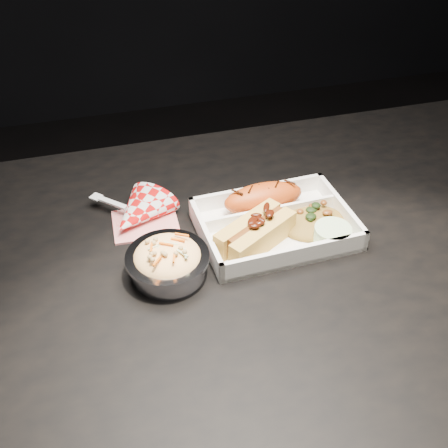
{
  "coord_description": "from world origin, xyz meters",
  "views": [
    {
      "loc": [
        -0.25,
        -0.63,
        1.36
      ],
      "look_at": [
        -0.07,
        0.02,
        0.81
      ],
      "focal_mm": 45.0,
      "sensor_mm": 36.0,
      "label": 1
    }
  ],
  "objects_px": {
    "food_tray": "(274,227)",
    "foil_coleslaw_cup": "(168,261)",
    "hotdog": "(255,231)",
    "fried_pastry": "(263,198)",
    "napkin_fork": "(138,214)",
    "dining_table": "(266,292)"
  },
  "relations": [
    {
      "from": "food_tray",
      "to": "foil_coleslaw_cup",
      "type": "bearing_deg",
      "value": -166.35
    },
    {
      "from": "foil_coleslaw_cup",
      "to": "napkin_fork",
      "type": "height_order",
      "value": "napkin_fork"
    },
    {
      "from": "foil_coleslaw_cup",
      "to": "napkin_fork",
      "type": "relative_size",
      "value": 0.84
    },
    {
      "from": "fried_pastry",
      "to": "napkin_fork",
      "type": "bearing_deg",
      "value": 171.09
    },
    {
      "from": "dining_table",
      "to": "food_tray",
      "type": "height_order",
      "value": "food_tray"
    },
    {
      "from": "dining_table",
      "to": "hotdog",
      "type": "relative_size",
      "value": 8.18
    },
    {
      "from": "hotdog",
      "to": "napkin_fork",
      "type": "bearing_deg",
      "value": 115.21
    },
    {
      "from": "dining_table",
      "to": "hotdog",
      "type": "xyz_separation_m",
      "value": [
        -0.02,
        0.02,
        0.12
      ]
    },
    {
      "from": "foil_coleslaw_cup",
      "to": "food_tray",
      "type": "bearing_deg",
      "value": 16.0
    },
    {
      "from": "hotdog",
      "to": "foil_coleslaw_cup",
      "type": "bearing_deg",
      "value": 159.57
    },
    {
      "from": "fried_pastry",
      "to": "dining_table",
      "type": "bearing_deg",
      "value": -103.58
    },
    {
      "from": "dining_table",
      "to": "fried_pastry",
      "type": "xyz_separation_m",
      "value": [
        0.02,
        0.1,
        0.12
      ]
    },
    {
      "from": "food_tray",
      "to": "foil_coleslaw_cup",
      "type": "xyz_separation_m",
      "value": [
        -0.19,
        -0.06,
        0.02
      ]
    },
    {
      "from": "fried_pastry",
      "to": "napkin_fork",
      "type": "xyz_separation_m",
      "value": [
        -0.21,
        0.03,
        -0.02
      ]
    },
    {
      "from": "food_tray",
      "to": "hotdog",
      "type": "relative_size",
      "value": 1.75
    },
    {
      "from": "foil_coleslaw_cup",
      "to": "napkin_fork",
      "type": "bearing_deg",
      "value": 99.6
    },
    {
      "from": "dining_table",
      "to": "napkin_fork",
      "type": "height_order",
      "value": "napkin_fork"
    },
    {
      "from": "food_tray",
      "to": "foil_coleslaw_cup",
      "type": "relative_size",
      "value": 2.02
    },
    {
      "from": "dining_table",
      "to": "napkin_fork",
      "type": "distance_m",
      "value": 0.26
    },
    {
      "from": "napkin_fork",
      "to": "food_tray",
      "type": "bearing_deg",
      "value": 22.14
    },
    {
      "from": "hotdog",
      "to": "food_tray",
      "type": "bearing_deg",
      "value": 2.57
    },
    {
      "from": "fried_pastry",
      "to": "food_tray",
      "type": "bearing_deg",
      "value": -87.65
    }
  ]
}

